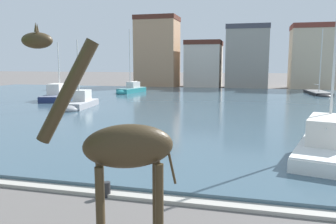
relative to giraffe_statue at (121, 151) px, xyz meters
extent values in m
cube|color=#3D5666|center=(-2.18, 26.75, -2.45)|extent=(78.95, 45.65, 0.25)
cube|color=#ADA89E|center=(-2.18, 3.68, -2.51)|extent=(78.95, 0.50, 0.12)
cylinder|color=#382B19|center=(-0.31, -0.38, -1.40)|extent=(0.17, 0.17, 2.33)
cylinder|color=#382B19|center=(-0.49, 0.03, -1.40)|extent=(0.17, 0.17, 2.33)
cylinder|color=#382B19|center=(0.76, 0.10, -1.40)|extent=(0.17, 0.17, 2.33)
cylinder|color=#382B19|center=(0.58, 0.50, -1.40)|extent=(0.17, 0.17, 2.33)
ellipsoid|color=#382B19|center=(0.14, 0.06, 0.10)|extent=(1.92, 1.35, 0.89)
cylinder|color=#382B19|center=(-0.89, -0.40, 1.21)|extent=(1.22, 0.73, 1.99)
ellipsoid|color=#382B19|center=(-1.35, -0.60, 2.15)|extent=(0.62, 0.49, 0.30)
cone|color=#382B19|center=(-1.32, -0.67, 2.38)|extent=(0.06, 0.06, 0.17)
cone|color=#382B19|center=(-1.38, -0.53, 2.38)|extent=(0.06, 0.06, 0.17)
cylinder|color=#382B19|center=(0.92, 0.41, -0.28)|extent=(0.25, 0.15, 0.94)
cube|color=white|center=(5.97, 10.35, -2.18)|extent=(4.20, 8.41, 0.78)
ellipsoid|color=white|center=(6.94, 14.08, -2.18)|extent=(2.65, 3.25, 0.74)
cube|color=silver|center=(5.97, 10.35, -1.76)|extent=(4.12, 8.24, 0.06)
cube|color=silver|center=(5.81, 9.76, -1.18)|extent=(2.22, 3.14, 1.11)
cylinder|color=silver|center=(6.12, 10.94, 1.65)|extent=(0.12, 0.12, 6.88)
cylinder|color=silver|center=(5.76, 9.57, -0.89)|extent=(0.80, 2.77, 0.08)
cube|color=navy|center=(-18.62, 27.43, -2.16)|extent=(3.58, 7.44, 0.83)
ellipsoid|color=navy|center=(-19.43, 30.74, -2.16)|extent=(2.28, 2.86, 0.79)
cube|color=slate|center=(-18.62, 27.43, -1.71)|extent=(3.51, 7.29, 0.06)
cube|color=silver|center=(-18.49, 26.90, -1.10)|extent=(1.91, 2.76, 1.16)
cylinder|color=silver|center=(-18.74, 27.95, 1.12)|extent=(0.12, 0.12, 5.74)
cylinder|color=silver|center=(-18.45, 26.73, -0.84)|extent=(0.68, 2.46, 0.08)
cube|color=black|center=(10.89, 41.55, -2.29)|extent=(2.75, 6.39, 0.57)
ellipsoid|color=black|center=(11.19, 38.61, -2.29)|extent=(2.13, 2.36, 0.54)
cube|color=slate|center=(10.89, 41.55, -1.98)|extent=(2.70, 6.26, 0.06)
cylinder|color=silver|center=(10.94, 41.08, 2.02)|extent=(0.12, 0.12, 8.05)
cylinder|color=silver|center=(10.83, 42.16, -1.11)|extent=(0.30, 2.17, 0.08)
cube|color=teal|center=(-13.71, 37.84, -2.15)|extent=(2.72, 5.34, 0.84)
ellipsoid|color=teal|center=(-14.22, 35.47, -2.15)|extent=(1.85, 2.07, 0.80)
cube|color=#6EA5A8|center=(-13.71, 37.84, -1.70)|extent=(2.67, 5.24, 0.06)
cube|color=silver|center=(-13.62, 38.22, -1.26)|extent=(1.53, 1.99, 0.82)
cylinder|color=silver|center=(-13.79, 37.47, 2.25)|extent=(0.12, 0.12, 7.96)
cylinder|color=silver|center=(-13.60, 38.34, -0.83)|extent=(0.46, 1.76, 0.08)
cube|color=#939399|center=(-12.85, 21.92, -2.19)|extent=(2.30, 5.18, 0.77)
ellipsoid|color=#939399|center=(-12.56, 19.56, -2.19)|extent=(1.74, 1.92, 0.73)
cube|color=#B1B1B5|center=(-12.85, 21.92, -1.77)|extent=(2.25, 5.08, 0.06)
cube|color=silver|center=(-12.89, 22.29, -1.25)|extent=(1.40, 1.88, 0.99)
cylinder|color=silver|center=(-12.80, 21.55, 0.99)|extent=(0.12, 0.12, 5.59)
cylinder|color=silver|center=(-12.91, 22.42, -0.90)|extent=(0.29, 1.75, 0.08)
cylinder|color=#232326|center=(-1.96, 3.53, -2.32)|extent=(0.24, 0.24, 0.50)
cube|color=tan|center=(-14.41, 53.36, 3.32)|extent=(7.30, 5.63, 11.78)
cube|color=#51281E|center=(-14.41, 53.36, 9.61)|extent=(7.44, 5.74, 0.80)
cube|color=beige|center=(-6.11, 54.65, 1.14)|extent=(6.15, 6.50, 7.43)
cube|color=#51281E|center=(-6.11, 54.65, 5.26)|extent=(6.27, 6.63, 0.80)
cube|color=gray|center=(1.46, 54.26, 2.38)|extent=(7.04, 5.78, 9.90)
cube|color=#42424C|center=(1.46, 54.26, 7.73)|extent=(7.18, 5.89, 0.80)
cube|color=#C6B293|center=(11.98, 54.28, 2.32)|extent=(7.00, 5.92, 9.77)
cube|color=brown|center=(11.98, 54.28, 7.60)|extent=(7.14, 6.03, 0.80)
camera|label=1|loc=(2.49, -6.09, 1.74)|focal=35.97mm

